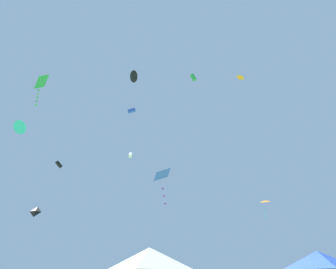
% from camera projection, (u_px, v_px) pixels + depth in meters
% --- Properties ---
extents(canopy_tent_white, '(3.01, 3.01, 3.23)m').
position_uv_depth(canopy_tent_white, '(149.00, 259.00, 11.78)').
color(canopy_tent_white, '#9E9EA3').
rests_on(canopy_tent_white, ground).
extents(canopy_tent_blue, '(3.24, 3.24, 3.46)m').
position_uv_depth(canopy_tent_blue, '(319.00, 260.00, 15.27)').
color(canopy_tent_blue, '#9E9EA3').
rests_on(canopy_tent_blue, ground).
extents(kite_green_diamond, '(1.00, 1.17, 3.08)m').
position_uv_depth(kite_green_diamond, '(40.00, 83.00, 22.56)').
color(kite_green_diamond, green).
extents(kite_cyan_delta, '(0.87, 0.66, 0.71)m').
position_uv_depth(kite_cyan_delta, '(20.00, 127.00, 14.70)').
color(kite_cyan_delta, '#2DB7CC').
extents(kite_blue_box, '(0.97, 0.59, 0.67)m').
position_uv_depth(kite_blue_box, '(132.00, 111.00, 29.05)').
color(kite_blue_box, blue).
extents(kite_black_box, '(0.79, 0.67, 0.73)m').
position_uv_depth(kite_black_box, '(59.00, 164.00, 25.98)').
color(kite_black_box, black).
extents(kite_black_delta, '(1.28, 1.24, 1.07)m').
position_uv_depth(kite_black_delta, '(134.00, 76.00, 23.67)').
color(kite_black_delta, black).
extents(kite_orange_delta, '(1.45, 1.43, 2.32)m').
position_uv_depth(kite_orange_delta, '(265.00, 202.00, 30.08)').
color(kite_orange_delta, orange).
extents(kite_orange_diamond, '(0.71, 0.64, 0.27)m').
position_uv_depth(kite_orange_diamond, '(241.00, 77.00, 22.99)').
color(kite_orange_diamond, orange).
extents(kite_white_box, '(0.70, 1.18, 1.15)m').
position_uv_depth(kite_white_box, '(130.00, 155.00, 40.05)').
color(kite_white_box, white).
extents(kite_blue_diamond, '(1.75, 1.59, 2.86)m').
position_uv_depth(kite_blue_diamond, '(162.00, 176.00, 21.42)').
color(kite_blue_diamond, blue).
extents(kite_black_diamond, '(0.96, 0.94, 0.89)m').
position_uv_depth(kite_black_diamond, '(35.00, 211.00, 23.38)').
color(kite_black_diamond, black).
extents(kite_green_box, '(0.83, 0.65, 1.07)m').
position_uv_depth(kite_green_box, '(193.00, 77.00, 34.63)').
color(kite_green_box, green).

